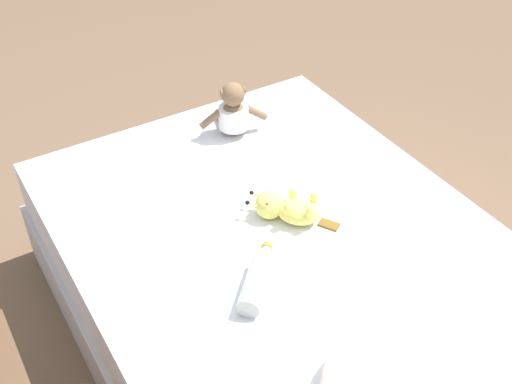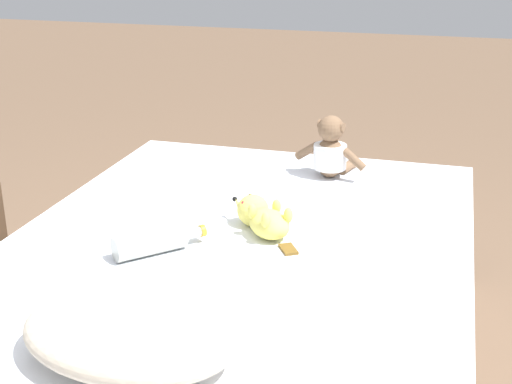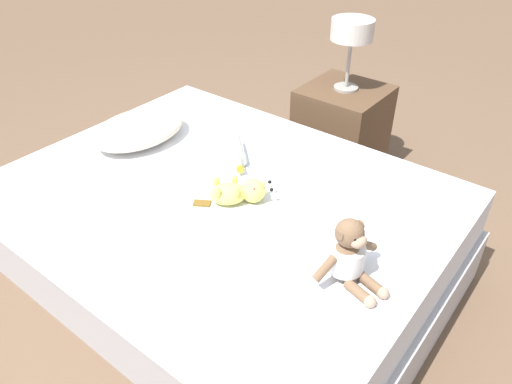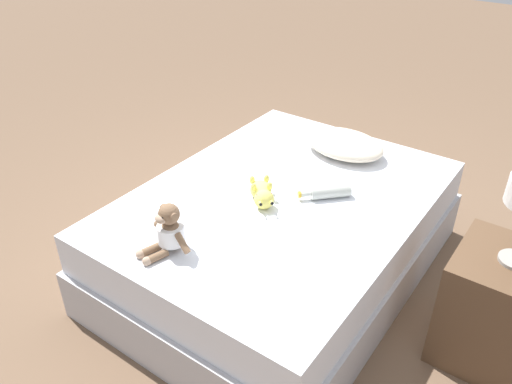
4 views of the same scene
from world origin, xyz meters
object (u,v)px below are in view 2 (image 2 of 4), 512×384
Objects in this scene: bed at (236,320)px; plush_yellow_creature at (262,217)px; pillow at (130,333)px; glass_bottle at (152,242)px; plush_monkey at (331,151)px.

bed is 0.33m from plush_yellow_creature.
pillow reaches higher than glass_bottle.
plush_yellow_creature is at bearing -116.25° from bed.
pillow is 1.86× the size of plush_yellow_creature.
pillow is 0.52m from glass_bottle.
plush_monkey is at bearing -99.11° from pillow.
glass_bottle is at bearing 65.00° from plush_monkey.
pillow is at bearing 82.42° from plush_yellow_creature.
bed is at bearing 63.75° from plush_yellow_creature.
plush_monkey is 1.20× the size of glass_bottle.
plush_yellow_creature is at bearing 78.95° from plush_monkey.
pillow reaches higher than bed.
glass_bottle is (0.26, 0.23, -0.01)m from plush_yellow_creature.
glass_bottle reaches higher than bed.
pillow is at bearing 80.89° from plush_monkey.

